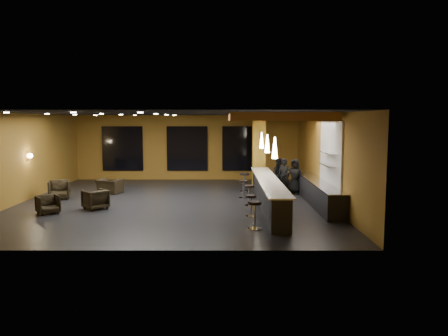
{
  "coord_description": "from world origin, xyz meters",
  "views": [
    {
      "loc": [
        2.02,
        -17.12,
        3.26
      ],
      "look_at": [
        2.0,
        0.5,
        1.3
      ],
      "focal_mm": 35.0,
      "sensor_mm": 36.0,
      "label": 1
    }
  ],
  "objects_px": {
    "armchair_c": "(59,189)",
    "bar_stool_4": "(244,180)",
    "armchair_a": "(48,204)",
    "bar_stool_1": "(251,203)",
    "staff_c": "(295,176)",
    "armchair_b": "(95,199)",
    "bar_stool_3": "(243,187)",
    "prep_counter": "(318,193)",
    "staff_a": "(284,177)",
    "armchair_d": "(110,186)",
    "column": "(259,151)",
    "bar_stool_2": "(249,193)",
    "pendant_1": "(267,144)",
    "pendant_0": "(275,148)",
    "bar_counter": "(268,194)",
    "pendant_2": "(262,140)",
    "bar_stool_0": "(255,212)",
    "staff_b": "(280,175)"
  },
  "relations": [
    {
      "from": "pendant_1",
      "to": "armchair_c",
      "type": "bearing_deg",
      "value": 172.1
    },
    {
      "from": "armchair_c",
      "to": "bar_stool_3",
      "type": "xyz_separation_m",
      "value": [
        7.61,
        0.1,
        0.1
      ]
    },
    {
      "from": "staff_c",
      "to": "armchair_c",
      "type": "distance_m",
      "value": 10.0
    },
    {
      "from": "bar_stool_1",
      "to": "staff_b",
      "type": "bearing_deg",
      "value": 72.7
    },
    {
      "from": "pendant_2",
      "to": "staff_a",
      "type": "xyz_separation_m",
      "value": [
        0.92,
        -0.67,
        -1.54
      ]
    },
    {
      "from": "staff_c",
      "to": "armchair_b",
      "type": "relative_size",
      "value": 1.97
    },
    {
      "from": "pendant_0",
      "to": "armchair_a",
      "type": "height_order",
      "value": "pendant_0"
    },
    {
      "from": "bar_stool_0",
      "to": "pendant_2",
      "type": "bearing_deg",
      "value": 83.45
    },
    {
      "from": "armchair_d",
      "to": "bar_stool_2",
      "type": "distance_m",
      "value": 6.67
    },
    {
      "from": "staff_b",
      "to": "armchair_b",
      "type": "bearing_deg",
      "value": -138.93
    },
    {
      "from": "pendant_1",
      "to": "armchair_a",
      "type": "xyz_separation_m",
      "value": [
        -7.78,
        -1.69,
        -2.03
      ]
    },
    {
      "from": "armchair_b",
      "to": "bar_stool_3",
      "type": "xyz_separation_m",
      "value": [
        5.51,
        2.18,
        0.13
      ]
    },
    {
      "from": "pendant_1",
      "to": "staff_b",
      "type": "height_order",
      "value": "pendant_1"
    },
    {
      "from": "bar_counter",
      "to": "armchair_a",
      "type": "xyz_separation_m",
      "value": [
        -7.78,
        -1.19,
        -0.18
      ]
    },
    {
      "from": "prep_counter",
      "to": "bar_stool_2",
      "type": "height_order",
      "value": "prep_counter"
    },
    {
      "from": "column",
      "to": "bar_stool_4",
      "type": "bearing_deg",
      "value": -121.14
    },
    {
      "from": "staff_b",
      "to": "pendant_1",
      "type": "bearing_deg",
      "value": -93.44
    },
    {
      "from": "staff_b",
      "to": "bar_stool_0",
      "type": "bearing_deg",
      "value": -90.35
    },
    {
      "from": "armchair_c",
      "to": "bar_stool_2",
      "type": "bearing_deg",
      "value": -27.71
    },
    {
      "from": "armchair_d",
      "to": "bar_stool_1",
      "type": "height_order",
      "value": "bar_stool_1"
    },
    {
      "from": "bar_stool_4",
      "to": "armchair_a",
      "type": "bearing_deg",
      "value": -146.96
    },
    {
      "from": "column",
      "to": "staff_c",
      "type": "bearing_deg",
      "value": -49.73
    },
    {
      "from": "staff_b",
      "to": "bar_stool_3",
      "type": "height_order",
      "value": "staff_b"
    },
    {
      "from": "staff_c",
      "to": "armchair_a",
      "type": "distance_m",
      "value": 10.11
    },
    {
      "from": "armchair_c",
      "to": "armchair_b",
      "type": "bearing_deg",
      "value": -61.33
    },
    {
      "from": "column",
      "to": "bar_stool_3",
      "type": "bearing_deg",
      "value": -106.64
    },
    {
      "from": "bar_stool_2",
      "to": "bar_stool_3",
      "type": "xyz_separation_m",
      "value": [
        -0.15,
        1.63,
        -0.02
      ]
    },
    {
      "from": "staff_b",
      "to": "pendant_0",
      "type": "bearing_deg",
      "value": -86.21
    },
    {
      "from": "prep_counter",
      "to": "staff_a",
      "type": "relative_size",
      "value": 3.71
    },
    {
      "from": "pendant_1",
      "to": "staff_c",
      "type": "xyz_separation_m",
      "value": [
        1.47,
        2.37,
        -1.57
      ]
    },
    {
      "from": "staff_b",
      "to": "armchair_a",
      "type": "bearing_deg",
      "value": -138.86
    },
    {
      "from": "pendant_0",
      "to": "armchair_c",
      "type": "distance_m",
      "value": 9.43
    },
    {
      "from": "bar_stool_4",
      "to": "staff_a",
      "type": "bearing_deg",
      "value": -32.99
    },
    {
      "from": "armchair_b",
      "to": "bar_stool_4",
      "type": "xyz_separation_m",
      "value": [
        5.63,
        3.81,
        0.19
      ]
    },
    {
      "from": "armchair_c",
      "to": "bar_stool_4",
      "type": "distance_m",
      "value": 7.92
    },
    {
      "from": "bar_stool_2",
      "to": "column",
      "type": "bearing_deg",
      "value": 81.16
    },
    {
      "from": "bar_counter",
      "to": "staff_a",
      "type": "bearing_deg",
      "value": 68.52
    },
    {
      "from": "staff_b",
      "to": "bar_stool_0",
      "type": "distance_m",
      "value": 7.04
    },
    {
      "from": "armchair_c",
      "to": "bar_counter",
      "type": "bearing_deg",
      "value": -27.79
    },
    {
      "from": "staff_c",
      "to": "armchair_d",
      "type": "bearing_deg",
      "value": -161.92
    },
    {
      "from": "bar_counter",
      "to": "pendant_2",
      "type": "height_order",
      "value": "pendant_2"
    },
    {
      "from": "prep_counter",
      "to": "pendant_0",
      "type": "bearing_deg",
      "value": -128.66
    },
    {
      "from": "staff_a",
      "to": "armchair_d",
      "type": "bearing_deg",
      "value": -162.65
    },
    {
      "from": "armchair_d",
      "to": "bar_stool_4",
      "type": "bearing_deg",
      "value": -158.38
    },
    {
      "from": "bar_stool_2",
      "to": "bar_stool_4",
      "type": "relative_size",
      "value": 0.92
    },
    {
      "from": "staff_a",
      "to": "staff_b",
      "type": "xyz_separation_m",
      "value": [
        -0.05,
        1.15,
        -0.05
      ]
    },
    {
      "from": "armchair_c",
      "to": "bar_stool_4",
      "type": "xyz_separation_m",
      "value": [
        7.73,
        1.73,
        0.16
      ]
    },
    {
      "from": "armchair_b",
      "to": "bar_stool_1",
      "type": "bearing_deg",
      "value": 124.41
    },
    {
      "from": "bar_stool_1",
      "to": "armchair_a",
      "type": "bearing_deg",
      "value": 175.91
    },
    {
      "from": "armchair_c",
      "to": "armchair_a",
      "type": "bearing_deg",
      "value": -93.3
    }
  ]
}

